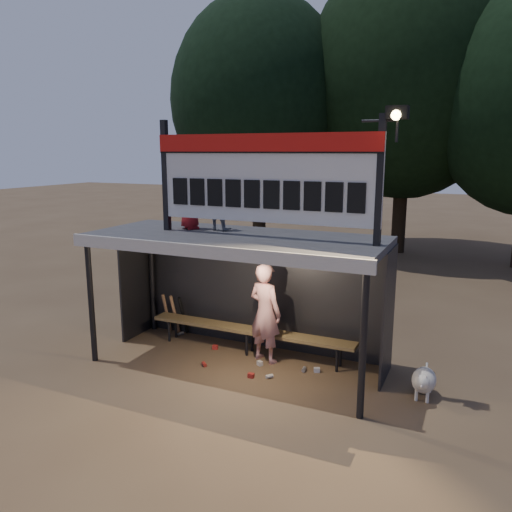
{
  "coord_description": "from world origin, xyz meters",
  "views": [
    {
      "loc": [
        3.71,
        -7.37,
        3.7
      ],
      "look_at": [
        0.2,
        0.4,
        1.9
      ],
      "focal_mm": 35.0,
      "sensor_mm": 36.0,
      "label": 1
    }
  ],
  "objects": [
    {
      "name": "dugout_shelter",
      "position": [
        0.0,
        0.24,
        1.85
      ],
      "size": [
        5.1,
        2.08,
        2.32
      ],
      "color": "#3B3B3D",
      "rests_on": "ground"
    },
    {
      "name": "dog",
      "position": [
        3.14,
        0.08,
        0.28
      ],
      "size": [
        0.36,
        0.81,
        0.49
      ],
      "color": "beige",
      "rests_on": "ground"
    },
    {
      "name": "scoreboard_assembly",
      "position": [
        0.56,
        -0.01,
        3.32
      ],
      "size": [
        4.1,
        0.27,
        1.99
      ],
      "color": "black",
      "rests_on": "dugout_shelter"
    },
    {
      "name": "bats",
      "position": [
        -1.82,
        0.82,
        0.43
      ],
      "size": [
        0.47,
        0.33,
        0.84
      ],
      "color": "#8B6241",
      "rests_on": "ground"
    },
    {
      "name": "tree_mid",
      "position": [
        1.0,
        11.5,
        6.17
      ],
      "size": [
        7.22,
        7.22,
        10.36
      ],
      "color": "black",
      "rests_on": "ground"
    },
    {
      "name": "child_a",
      "position": [
        -0.51,
        0.38,
        2.81
      ],
      "size": [
        0.51,
        0.41,
        0.98
      ],
      "primitive_type": "imported",
      "rotation": [
        0.0,
        0.0,
        3.06
      ],
      "color": "gray",
      "rests_on": "dugout_shelter"
    },
    {
      "name": "child_b",
      "position": [
        -1.06,
        0.28,
        2.84
      ],
      "size": [
        0.6,
        0.59,
        1.05
      ],
      "primitive_type": "imported",
      "rotation": [
        0.0,
        0.0,
        2.42
      ],
      "color": "maroon",
      "rests_on": "dugout_shelter"
    },
    {
      "name": "bench",
      "position": [
        0.0,
        0.55,
        0.43
      ],
      "size": [
        4.0,
        0.35,
        0.48
      ],
      "color": "olive",
      "rests_on": "ground"
    },
    {
      "name": "ground",
      "position": [
        0.0,
        0.0,
        0.0
      ],
      "size": [
        80.0,
        80.0,
        0.0
      ],
      "primitive_type": "plane",
      "color": "brown",
      "rests_on": "ground"
    },
    {
      "name": "tree_left",
      "position": [
        -4.0,
        10.0,
        5.51
      ],
      "size": [
        6.46,
        6.46,
        9.27
      ],
      "color": "black",
      "rests_on": "ground"
    },
    {
      "name": "player",
      "position": [
        0.4,
        0.36,
        0.9
      ],
      "size": [
        0.75,
        0.6,
        1.8
      ],
      "primitive_type": "imported",
      "rotation": [
        0.0,
        0.0,
        2.85
      ],
      "color": "silver",
      "rests_on": "ground"
    },
    {
      "name": "litter",
      "position": [
        0.18,
        0.11,
        0.04
      ],
      "size": [
        3.18,
        1.29,
        0.08
      ],
      "color": "#B1241E",
      "rests_on": "ground"
    }
  ]
}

